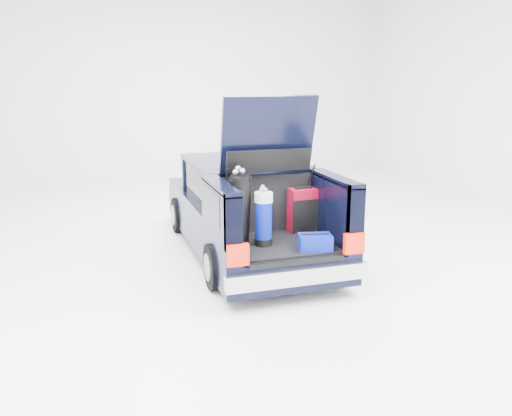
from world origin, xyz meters
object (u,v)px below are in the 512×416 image
object	(u,v)px
black_golf_bag	(240,209)
blue_duffel	(315,242)
blue_golf_bag	(263,218)
car	(244,209)
red_suitcase	(303,210)

from	to	relation	value
black_golf_bag	blue_duffel	distance (m)	1.05
blue_golf_bag	blue_duffel	world-z (taller)	blue_golf_bag
black_golf_bag	blue_golf_bag	xyz separation A→B (m)	(0.27, -0.16, -0.10)
car	black_golf_bag	size ratio (longest dim) A/B	4.65
car	blue_duffel	distance (m)	2.03
red_suitcase	black_golf_bag	distance (m)	1.04
car	red_suitcase	bearing A→B (deg)	-67.28
car	black_golf_bag	xyz separation A→B (m)	(-0.49, -1.46, 0.38)
black_golf_bag	blue_duffel	xyz separation A→B (m)	(0.82, -0.55, -0.35)
blue_golf_bag	blue_duffel	size ratio (longest dim) A/B	1.74
black_golf_bag	blue_duffel	size ratio (longest dim) A/B	2.22
red_suitcase	blue_golf_bag	size ratio (longest dim) A/B	0.82
red_suitcase	blue_golf_bag	distance (m)	0.84
car	black_golf_bag	bearing A→B (deg)	-108.54
car	blue_golf_bag	size ratio (longest dim) A/B	5.95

